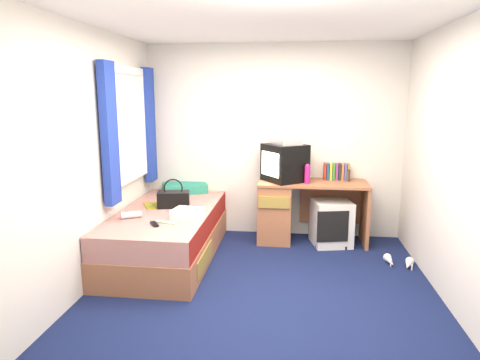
# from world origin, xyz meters

# --- Properties ---
(ground) EXTENTS (3.40, 3.40, 0.00)m
(ground) POSITION_xyz_m (0.00, 0.00, 0.00)
(ground) COLOR #0C1438
(ground) RESTS_ON ground
(room_shell) EXTENTS (3.40, 3.40, 3.40)m
(room_shell) POSITION_xyz_m (0.00, 0.00, 1.45)
(room_shell) COLOR white
(room_shell) RESTS_ON ground
(bed) EXTENTS (1.01, 2.00, 0.54)m
(bed) POSITION_xyz_m (-1.10, 0.70, 0.27)
(bed) COLOR #A26643
(bed) RESTS_ON ground
(pillow) EXTENTS (0.63, 0.53, 0.12)m
(pillow) POSITION_xyz_m (-1.12, 1.57, 0.60)
(pillow) COLOR #166494
(pillow) RESTS_ON bed
(desk) EXTENTS (1.30, 0.55, 0.75)m
(desk) POSITION_xyz_m (0.23, 1.44, 0.41)
(desk) COLOR #A26643
(desk) RESTS_ON ground
(storage_cube) EXTENTS (0.52, 0.52, 0.54)m
(storage_cube) POSITION_xyz_m (0.73, 1.35, 0.27)
(storage_cube) COLOR silver
(storage_cube) RESTS_ON ground
(crt_tv) EXTENTS (0.60, 0.61, 0.45)m
(crt_tv) POSITION_xyz_m (0.16, 1.44, 0.97)
(crt_tv) COLOR black
(crt_tv) RESTS_ON desk
(vcr) EXTENTS (0.42, 0.46, 0.07)m
(vcr) POSITION_xyz_m (0.16, 1.44, 1.23)
(vcr) COLOR silver
(vcr) RESTS_ON crt_tv
(book_row) EXTENTS (0.31, 0.13, 0.20)m
(book_row) POSITION_xyz_m (0.79, 1.60, 0.85)
(book_row) COLOR maroon
(book_row) RESTS_ON desk
(picture_frame) EXTENTS (0.02, 0.12, 0.14)m
(picture_frame) POSITION_xyz_m (0.93, 1.55, 0.82)
(picture_frame) COLOR black
(picture_frame) RESTS_ON desk
(pink_water_bottle) EXTENTS (0.07, 0.07, 0.21)m
(pink_water_bottle) POSITION_xyz_m (0.43, 1.32, 0.85)
(pink_water_bottle) COLOR #C61C71
(pink_water_bottle) RESTS_ON desk
(aerosol_can) EXTENTS (0.06, 0.06, 0.18)m
(aerosol_can) POSITION_xyz_m (0.35, 1.43, 0.84)
(aerosol_can) COLOR silver
(aerosol_can) RESTS_ON desk
(handbag) EXTENTS (0.38, 0.27, 0.32)m
(handbag) POSITION_xyz_m (-1.06, 0.84, 0.64)
(handbag) COLOR black
(handbag) RESTS_ON bed
(towel) EXTENTS (0.33, 0.29, 0.10)m
(towel) POSITION_xyz_m (-0.79, 0.42, 0.59)
(towel) COLOR white
(towel) RESTS_ON bed
(magazine) EXTENTS (0.32, 0.35, 0.01)m
(magazine) POSITION_xyz_m (-1.29, 0.85, 0.55)
(magazine) COLOR yellow
(magazine) RESTS_ON bed
(water_bottle) EXTENTS (0.21, 0.16, 0.07)m
(water_bottle) POSITION_xyz_m (-1.37, 0.36, 0.58)
(water_bottle) COLOR silver
(water_bottle) RESTS_ON bed
(colour_swatch_fan) EXTENTS (0.23, 0.12, 0.01)m
(colour_swatch_fan) POSITION_xyz_m (-0.97, 0.24, 0.55)
(colour_swatch_fan) COLOR yellow
(colour_swatch_fan) RESTS_ON bed
(remote_control) EXTENTS (0.13, 0.16, 0.02)m
(remote_control) POSITION_xyz_m (-1.06, 0.16, 0.55)
(remote_control) COLOR black
(remote_control) RESTS_ON bed
(window_assembly) EXTENTS (0.11, 1.42, 1.40)m
(window_assembly) POSITION_xyz_m (-1.55, 0.90, 1.42)
(window_assembly) COLOR silver
(window_assembly) RESTS_ON room_shell
(white_heels) EXTENTS (0.30, 0.30, 0.09)m
(white_heels) POSITION_xyz_m (1.40, 0.74, 0.04)
(white_heels) COLOR white
(white_heels) RESTS_ON ground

